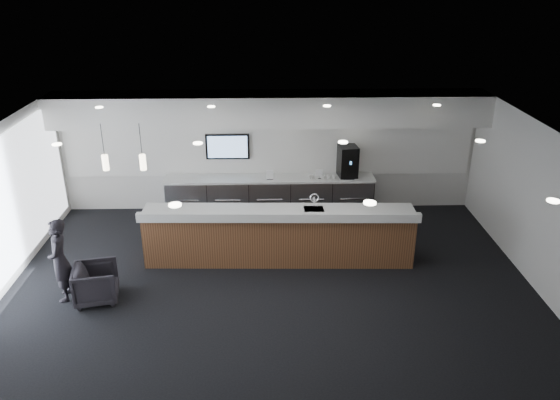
{
  "coord_description": "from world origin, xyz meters",
  "views": [
    {
      "loc": [
        -0.08,
        -8.63,
        5.69
      ],
      "look_at": [
        0.19,
        1.3,
        1.37
      ],
      "focal_mm": 35.0,
      "sensor_mm": 36.0,
      "label": 1
    }
  ],
  "objects_px": {
    "service_counter": "(279,235)",
    "lounge_guest": "(60,260)",
    "armchair": "(96,283)",
    "coffee_machine": "(348,161)"
  },
  "relations": [
    {
      "from": "armchair",
      "to": "coffee_machine",
      "type": "bearing_deg",
      "value": -64.51
    },
    {
      "from": "service_counter",
      "to": "coffee_machine",
      "type": "relative_size",
      "value": 7.36
    },
    {
      "from": "armchair",
      "to": "service_counter",
      "type": "bearing_deg",
      "value": -78.76
    },
    {
      "from": "service_counter",
      "to": "coffee_machine",
      "type": "bearing_deg",
      "value": 55.93
    },
    {
      "from": "service_counter",
      "to": "coffee_machine",
      "type": "xyz_separation_m",
      "value": [
        1.71,
        2.38,
        0.75
      ]
    },
    {
      "from": "service_counter",
      "to": "lounge_guest",
      "type": "distance_m",
      "value": 4.18
    },
    {
      "from": "coffee_machine",
      "to": "lounge_guest",
      "type": "height_order",
      "value": "coffee_machine"
    },
    {
      "from": "service_counter",
      "to": "lounge_guest",
      "type": "xyz_separation_m",
      "value": [
        -3.97,
        -1.3,
        0.22
      ]
    },
    {
      "from": "armchair",
      "to": "lounge_guest",
      "type": "xyz_separation_m",
      "value": [
        -0.61,
        0.08,
        0.44
      ]
    },
    {
      "from": "coffee_machine",
      "to": "armchair",
      "type": "bearing_deg",
      "value": -150.27
    }
  ]
}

